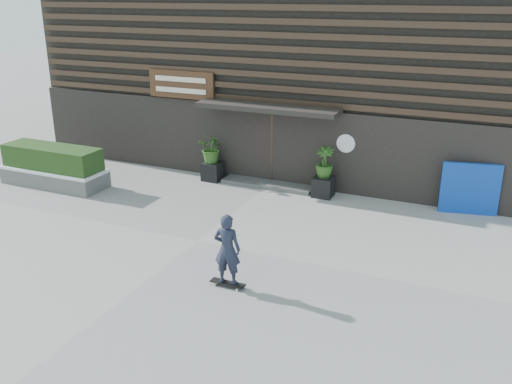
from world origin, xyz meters
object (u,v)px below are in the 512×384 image
at_px(raised_bed, 55,177).
at_px(planter_pot_left, 213,171).
at_px(planter_pot_right, 323,187).
at_px(blue_tarp, 470,189).
at_px(skateboarder, 227,250).

bearing_deg(raised_bed, planter_pot_left, 29.57).
relative_size(planter_pot_right, blue_tarp, 0.38).
bearing_deg(planter_pot_left, skateboarder, -59.32).
bearing_deg(planter_pot_right, skateboarder, -91.65).
bearing_deg(skateboarder, planter_pot_right, 88.35).
relative_size(raised_bed, blue_tarp, 2.23).
height_order(planter_pot_left, planter_pot_right, same).
distance_m(planter_pot_left, blue_tarp, 7.94).
height_order(planter_pot_left, raised_bed, planter_pot_left).
bearing_deg(blue_tarp, planter_pot_right, 172.66).
bearing_deg(blue_tarp, raised_bed, -178.70).
xyz_separation_m(planter_pot_left, skateboarder, (3.62, -6.11, 0.57)).
bearing_deg(raised_bed, skateboarder, -24.17).
relative_size(planter_pot_left, blue_tarp, 0.38).
bearing_deg(raised_bed, blue_tarp, 12.80).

